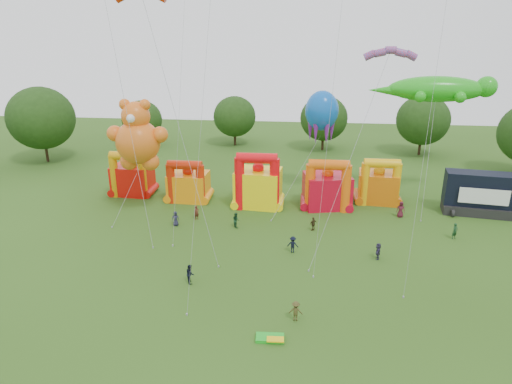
# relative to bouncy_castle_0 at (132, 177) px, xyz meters

# --- Properties ---
(ground) EXTENTS (160.00, 160.00, 0.00)m
(ground) POSITION_rel_bouncy_castle_0_xyz_m (17.63, -29.30, -2.31)
(ground) COLOR #2A4C15
(ground) RESTS_ON ground
(tree_ring) EXTENTS (122.30, 124.39, 12.07)m
(tree_ring) POSITION_rel_bouncy_castle_0_xyz_m (16.46, -28.69, 3.95)
(tree_ring) COLOR #352314
(tree_ring) RESTS_ON ground
(bouncy_castle_0) EXTENTS (5.04, 4.17, 6.06)m
(bouncy_castle_0) POSITION_rel_bouncy_castle_0_xyz_m (0.00, 0.00, 0.00)
(bouncy_castle_0) COLOR red
(bouncy_castle_0) RESTS_ON ground
(bouncy_castle_1) EXTENTS (4.95, 4.04, 5.50)m
(bouncy_castle_1) POSITION_rel_bouncy_castle_0_xyz_m (7.81, -1.36, -0.21)
(bouncy_castle_1) COLOR orange
(bouncy_castle_1) RESTS_ON ground
(bouncy_castle_2) EXTENTS (5.74, 4.78, 7.02)m
(bouncy_castle_2) POSITION_rel_bouncy_castle_0_xyz_m (16.77, -2.42, 0.35)
(bouncy_castle_2) COLOR yellow
(bouncy_castle_2) RESTS_ON ground
(bouncy_castle_3) EXTENTS (6.08, 5.27, 6.35)m
(bouncy_castle_3) POSITION_rel_bouncy_castle_0_xyz_m (25.13, -1.98, 0.09)
(bouncy_castle_3) COLOR red
(bouncy_castle_3) RESTS_ON ground
(bouncy_castle_4) EXTENTS (5.18, 4.33, 5.93)m
(bouncy_castle_4) POSITION_rel_bouncy_castle_0_xyz_m (31.57, 0.43, -0.05)
(bouncy_castle_4) COLOR #D2620B
(bouncy_castle_4) RESTS_ON ground
(stage_trailer) EXTENTS (8.10, 3.99, 5.03)m
(stage_trailer) POSITION_rel_bouncy_castle_0_xyz_m (42.69, -2.20, 0.11)
(stage_trailer) COLOR black
(stage_trailer) RESTS_ON ground
(teddy_bear_kite) EXTENTS (7.00, 7.12, 13.50)m
(teddy_bear_kite) POSITION_rel_bouncy_castle_0_xyz_m (3.32, -6.69, 5.14)
(teddy_bear_kite) COLOR orange
(teddy_bear_kite) RESTS_ON ground
(gecko_kite) EXTENTS (15.11, 11.38, 15.39)m
(gecko_kite) POSITION_rel_bouncy_castle_0_xyz_m (37.19, 0.71, 6.77)
(gecko_kite) COLOR green
(gecko_kite) RESTS_ON ground
(octopus_kite) EXTENTS (7.70, 12.86, 13.42)m
(octopus_kite) POSITION_rel_bouncy_castle_0_xyz_m (21.99, -0.78, 2.70)
(octopus_kite) COLOR blue
(octopus_kite) RESTS_ON ground
(parafoil_kites) EXTENTS (32.29, 10.19, 30.48)m
(parafoil_kites) POSITION_rel_bouncy_castle_0_xyz_m (14.54, -13.34, 9.84)
(parafoil_kites) COLOR red
(parafoil_kites) RESTS_ON ground
(diamond_kites) EXTENTS (23.86, 17.89, 34.52)m
(diamond_kites) POSITION_rel_bouncy_castle_0_xyz_m (19.92, -16.77, 12.96)
(diamond_kites) COLOR red
(diamond_kites) RESTS_ON ground
(folded_kite_bundle) EXTENTS (2.05, 1.18, 0.31)m
(folded_kite_bundle) POSITION_rel_bouncy_castle_0_xyz_m (20.25, -27.84, -2.17)
(folded_kite_bundle) COLOR green
(folded_kite_bundle) RESTS_ON ground
(spectator_0) EXTENTS (0.93, 0.73, 1.68)m
(spectator_0) POSITION_rel_bouncy_castle_0_xyz_m (8.33, -9.38, -1.47)
(spectator_0) COLOR #202036
(spectator_0) RESTS_ON ground
(spectator_1) EXTENTS (0.70, 0.71, 1.65)m
(spectator_1) POSITION_rel_bouncy_castle_0_xyz_m (10.24, -7.40, -1.48)
(spectator_1) COLOR #502116
(spectator_1) RESTS_ON ground
(spectator_2) EXTENTS (1.00, 1.04, 1.70)m
(spectator_2) POSITION_rel_bouncy_castle_0_xyz_m (15.03, -9.06, -1.46)
(spectator_2) COLOR #193F23
(spectator_2) RESTS_ON ground
(spectator_3) EXTENTS (1.16, 0.76, 1.69)m
(spectator_3) POSITION_rel_bouncy_castle_0_xyz_m (21.40, -14.39, -1.47)
(spectator_3) COLOR black
(spectator_3) RESTS_ON ground
(spectator_4) EXTENTS (0.97, 0.86, 1.57)m
(spectator_4) POSITION_rel_bouncy_castle_0_xyz_m (23.45, -9.09, -1.53)
(spectator_4) COLOR #3C2E18
(spectator_4) RESTS_ON ground
(spectator_5) EXTENTS (0.73, 1.56, 1.62)m
(spectator_5) POSITION_rel_bouncy_castle_0_xyz_m (29.47, -14.86, -1.50)
(spectator_5) COLOR #302A47
(spectator_5) RESTS_ON ground
(spectator_6) EXTENTS (1.01, 0.73, 1.91)m
(spectator_6) POSITION_rel_bouncy_castle_0_xyz_m (33.53, -4.30, -1.35)
(spectator_6) COLOR #4E1623
(spectator_6) RESTS_ON ground
(spectator_7) EXTENTS (0.75, 0.68, 1.72)m
(spectator_7) POSITION_rel_bouncy_castle_0_xyz_m (38.03, -9.56, -1.45)
(spectator_7) COLOR #173B1D
(spectator_7) RESTS_ON ground
(spectator_8) EXTENTS (0.92, 1.02, 1.72)m
(spectator_8) POSITION_rel_bouncy_castle_0_xyz_m (12.80, -20.92, -1.45)
(spectator_8) COLOR black
(spectator_8) RESTS_ON ground
(spectator_9) EXTENTS (1.07, 0.66, 1.61)m
(spectator_9) POSITION_rel_bouncy_castle_0_xyz_m (21.94, -25.38, -1.50)
(spectator_9) COLOR #413C1A
(spectator_9) RESTS_ON ground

